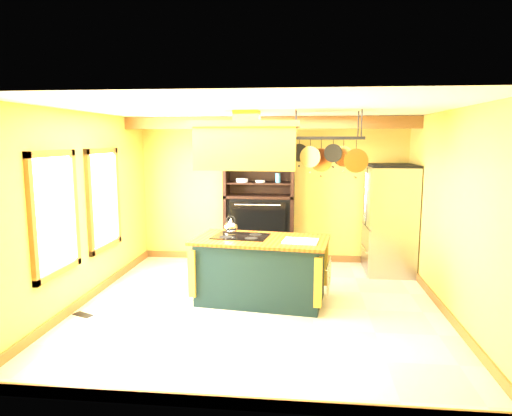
% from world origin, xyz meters
% --- Properties ---
extents(floor, '(5.00, 5.00, 0.00)m').
position_xyz_m(floor, '(0.00, 0.00, 0.00)').
color(floor, beige).
rests_on(floor, ground).
extents(ceiling, '(5.00, 5.00, 0.00)m').
position_xyz_m(ceiling, '(0.00, 0.00, 2.70)').
color(ceiling, white).
rests_on(ceiling, wall_back).
extents(wall_back, '(5.00, 0.02, 2.70)m').
position_xyz_m(wall_back, '(0.00, 2.50, 1.35)').
color(wall_back, gold).
rests_on(wall_back, floor).
extents(wall_front, '(5.00, 0.02, 2.70)m').
position_xyz_m(wall_front, '(0.00, -2.50, 1.35)').
color(wall_front, gold).
rests_on(wall_front, floor).
extents(wall_left, '(0.02, 5.00, 2.70)m').
position_xyz_m(wall_left, '(-2.50, 0.00, 1.35)').
color(wall_left, gold).
rests_on(wall_left, floor).
extents(wall_right, '(0.02, 5.00, 2.70)m').
position_xyz_m(wall_right, '(2.50, 0.00, 1.35)').
color(wall_right, gold).
rests_on(wall_right, floor).
extents(ceiling_beam, '(5.00, 0.15, 0.20)m').
position_xyz_m(ceiling_beam, '(0.00, 1.70, 2.59)').
color(ceiling_beam, brown).
rests_on(ceiling_beam, ceiling).
extents(window_near, '(0.06, 1.06, 1.56)m').
position_xyz_m(window_near, '(-2.47, -0.80, 1.40)').
color(window_near, brown).
rests_on(window_near, wall_left).
extents(window_far, '(0.06, 1.06, 1.56)m').
position_xyz_m(window_far, '(-2.47, 0.60, 1.40)').
color(window_far, brown).
rests_on(window_far, wall_left).
extents(kitchen_island, '(2.00, 1.28, 1.11)m').
position_xyz_m(kitchen_island, '(0.00, 0.22, 0.47)').
color(kitchen_island, '#13272B').
rests_on(kitchen_island, floor).
extents(range_hood, '(1.44, 0.82, 0.80)m').
position_xyz_m(range_hood, '(-0.20, 0.22, 2.25)').
color(range_hood, gold).
rests_on(range_hood, ceiling).
extents(pot_rack, '(1.04, 0.47, 0.83)m').
position_xyz_m(pot_rack, '(0.92, 0.22, 2.20)').
color(pot_rack, black).
rests_on(pot_rack, ceiling).
extents(refrigerator, '(0.80, 0.95, 1.85)m').
position_xyz_m(refrigerator, '(2.08, 1.90, 0.90)').
color(refrigerator, '#9C9FA5').
rests_on(refrigerator, floor).
extents(hutch, '(1.28, 0.58, 2.26)m').
position_xyz_m(hutch, '(-0.22, 2.25, 0.88)').
color(hutch, black).
rests_on(hutch, floor).
extents(floor_register, '(0.30, 0.22, 0.01)m').
position_xyz_m(floor_register, '(-2.30, -0.58, 0.01)').
color(floor_register, black).
rests_on(floor_register, floor).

